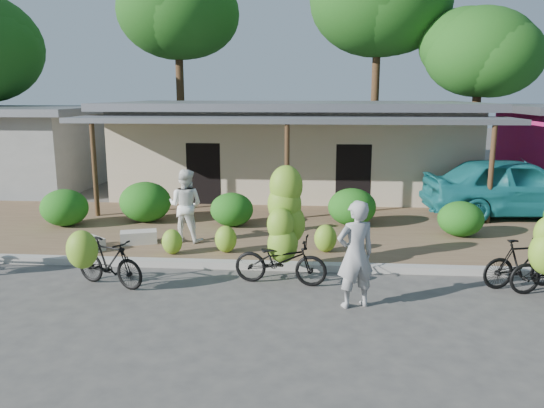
{
  "coord_description": "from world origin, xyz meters",
  "views": [
    {
      "loc": [
        0.77,
        -8.7,
        3.66
      ],
      "look_at": [
        -0.18,
        3.02,
        1.2
      ],
      "focal_mm": 35.0,
      "sensor_mm": 36.0,
      "label": 1
    }
  ],
  "objects": [
    {
      "name": "loose_banana_c",
      "position": [
        1.05,
        2.96,
        0.44
      ],
      "size": [
        0.51,
        0.43,
        0.64
      ],
      "primitive_type": "ellipsoid",
      "color": "#81A92A",
      "rests_on": "sidewalk"
    },
    {
      "name": "teal_van",
      "position": [
        6.58,
        7.0,
        1.0
      ],
      "size": [
        5.28,
        2.43,
        1.75
      ],
      "primitive_type": "imported",
      "rotation": [
        0.0,
        0.0,
        1.64
      ],
      "color": "#1C7980",
      "rests_on": "sidewalk"
    },
    {
      "name": "tree_far_center",
      "position": [
        -5.69,
        16.11,
        7.42
      ],
      "size": [
        5.53,
        5.44,
        9.5
      ],
      "color": "#4A341D",
      "rests_on": "ground"
    },
    {
      "name": "sack_far",
      "position": [
        -4.39,
        2.74,
        0.26
      ],
      "size": [
        0.83,
        0.76,
        0.28
      ],
      "primitive_type": "cube",
      "rotation": [
        0.0,
        0.0,
        -0.65
      ],
      "color": "beige",
      "rests_on": "sidewalk"
    },
    {
      "name": "bike_center",
      "position": [
        0.18,
        1.41,
        0.92
      ],
      "size": [
        1.88,
        1.27,
        2.27
      ],
      "rotation": [
        0.0,
        0.0,
        1.44
      ],
      "color": "black",
      "rests_on": "ground"
    },
    {
      "name": "hedge_3",
      "position": [
        1.81,
        5.52,
        0.63
      ],
      "size": [
        1.31,
        1.17,
        1.02
      ],
      "primitive_type": "ellipsoid",
      "color": "#196316",
      "rests_on": "sidewalk"
    },
    {
      "name": "ground",
      "position": [
        0.0,
        0.0,
        0.0
      ],
      "size": [
        100.0,
        100.0,
        0.0
      ],
      "primitive_type": "plane",
      "color": "#454340",
      "rests_on": "ground"
    },
    {
      "name": "tree_near_right",
      "position": [
        7.31,
        14.61,
        5.42
      ],
      "size": [
        4.71,
        4.56,
        7.17
      ],
      "color": "#4A341D",
      "rests_on": "ground"
    },
    {
      "name": "loose_banana_b",
      "position": [
        -1.2,
        2.74,
        0.43
      ],
      "size": [
        0.5,
        0.42,
        0.62
      ],
      "primitive_type": "ellipsoid",
      "color": "#81A92A",
      "rests_on": "sidewalk"
    },
    {
      "name": "hedge_4",
      "position": [
        4.47,
        4.61,
        0.56
      ],
      "size": [
        1.14,
        1.03,
        0.89
      ],
      "primitive_type": "ellipsoid",
      "color": "#196316",
      "rests_on": "sidewalk"
    },
    {
      "name": "hedge_2",
      "position": [
        -1.44,
        5.18,
        0.58
      ],
      "size": [
        1.17,
        1.05,
        0.91
      ],
      "primitive_type": "ellipsoid",
      "color": "#196316",
      "rests_on": "sidewalk"
    },
    {
      "name": "curb",
      "position": [
        0.0,
        2.0,
        0.07
      ],
      "size": [
        60.0,
        0.25,
        0.15
      ],
      "primitive_type": "cube",
      "color": "#A8A399",
      "rests_on": "ground"
    },
    {
      "name": "bike_right",
      "position": [
        4.82,
        1.07,
        0.67
      ],
      "size": [
        1.68,
        1.33,
        1.54
      ],
      "rotation": [
        0.0,
        0.0,
        1.82
      ],
      "color": "black",
      "rests_on": "ground"
    },
    {
      "name": "hedge_0",
      "position": [
        -5.98,
        4.84,
        0.62
      ],
      "size": [
        1.29,
        1.16,
        1.0
      ],
      "primitive_type": "ellipsoid",
      "color": "#196316",
      "rests_on": "sidewalk"
    },
    {
      "name": "sack_near",
      "position": [
        -3.42,
        3.3,
        0.27
      ],
      "size": [
        0.93,
        0.65,
        0.3
      ],
      "primitive_type": "cube",
      "rotation": [
        0.0,
        0.0,
        0.33
      ],
      "color": "beige",
      "rests_on": "sidewalk"
    },
    {
      "name": "bike_left",
      "position": [
        -3.19,
        0.61,
        0.57
      ],
      "size": [
        1.64,
        1.35,
        1.26
      ],
      "rotation": [
        0.0,
        0.0,
        1.19
      ],
      "color": "black",
      "rests_on": "ground"
    },
    {
      "name": "bystander",
      "position": [
        -2.32,
        3.6,
        1.0
      ],
      "size": [
        0.97,
        0.82,
        1.77
      ],
      "primitive_type": "imported",
      "rotation": [
        0.0,
        0.0,
        2.95
      ],
      "color": "white",
      "rests_on": "sidewalk"
    },
    {
      "name": "shop_main",
      "position": [
        0.0,
        10.93,
        1.72
      ],
      "size": [
        13.0,
        8.5,
        3.35
      ],
      "color": "#C8B197",
      "rests_on": "ground"
    },
    {
      "name": "vendor",
      "position": [
        1.5,
        0.11,
        0.95
      ],
      "size": [
        0.81,
        0.68,
        1.9
      ],
      "primitive_type": "imported",
      "rotation": [
        0.0,
        0.0,
        3.53
      ],
      "color": "#9A9A9A",
      "rests_on": "ground"
    },
    {
      "name": "sidewalk",
      "position": [
        0.0,
        5.0,
        0.06
      ],
      "size": [
        60.0,
        6.0,
        0.12
      ],
      "primitive_type": "cube",
      "color": "olive",
      "rests_on": "ground"
    },
    {
      "name": "hedge_1",
      "position": [
        -3.94,
        5.5,
        0.68
      ],
      "size": [
        1.44,
        1.3,
        1.12
      ],
      "primitive_type": "ellipsoid",
      "color": "#196316",
      "rests_on": "sidewalk"
    },
    {
      "name": "loose_banana_a",
      "position": [
        -2.38,
        2.51,
        0.41
      ],
      "size": [
        0.46,
        0.39,
        0.57
      ],
      "primitive_type": "ellipsoid",
      "color": "#81A92A",
      "rests_on": "sidewalk"
    },
    {
      "name": "shop_grey",
      "position": [
        -11.0,
        10.99,
        1.62
      ],
      "size": [
        7.0,
        6.0,
        3.15
      ],
      "color": "gray",
      "rests_on": "ground"
    }
  ]
}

